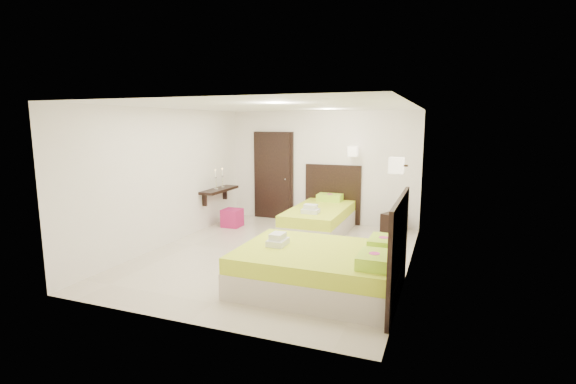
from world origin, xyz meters
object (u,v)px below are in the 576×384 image
(bed_double, at_px, (324,267))
(ottoman, at_px, (232,218))
(nightstand, at_px, (394,223))
(bed_single, at_px, (320,218))

(bed_double, height_order, ottoman, bed_double)
(nightstand, bearing_deg, bed_single, -131.48)
(bed_double, xyz_separation_m, nightstand, (0.53, 3.60, -0.13))
(ottoman, bearing_deg, bed_double, -43.21)
(bed_single, bearing_deg, ottoman, -175.43)
(bed_double, relative_size, ottoman, 5.56)
(bed_double, distance_m, ottoman, 4.07)
(bed_double, distance_m, nightstand, 3.64)
(bed_single, xyz_separation_m, ottoman, (-2.04, -0.16, -0.13))
(bed_single, height_order, ottoman, bed_single)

